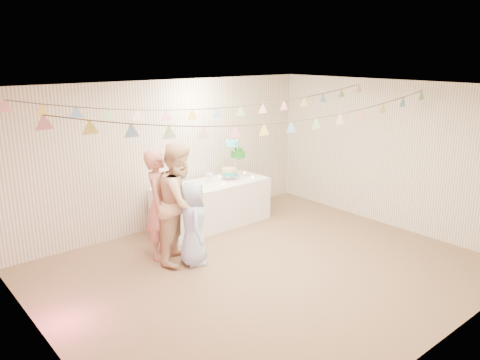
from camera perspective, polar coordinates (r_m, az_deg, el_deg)
floor at (r=6.91m, az=3.05°, el=-10.89°), size 6.00×6.00×0.00m
ceiling at (r=6.21m, az=3.39°, el=11.16°), size 6.00×6.00×0.00m
back_wall at (r=8.38m, az=-8.56°, el=3.11°), size 6.00×6.00×0.00m
front_wall at (r=5.02m, az=23.24°, el=-6.39°), size 6.00×6.00×0.00m
left_wall at (r=5.00m, az=-22.98°, el=-6.45°), size 5.00×5.00×0.00m
right_wall at (r=8.72m, az=17.79°, el=3.01°), size 5.00×5.00×0.00m
table at (r=8.48m, az=-3.44°, el=-2.94°), size 2.11×0.84×0.79m
cake_stand at (r=8.65m, az=-0.78°, el=2.44°), size 0.66×0.39×0.74m
cake_bottom at (r=8.58m, az=-1.30°, el=0.37°), size 0.31×0.31×0.15m
cake_middle at (r=8.83m, az=-0.25°, el=2.62°), size 0.27×0.27×0.22m
cake_top_tier at (r=8.53m, az=-0.97°, el=4.02°), size 0.25×0.25×0.19m
platter at (r=8.05m, az=-6.21°, el=-1.29°), size 0.34×0.34×0.02m
posy at (r=8.39m, az=-3.69°, el=0.02°), size 0.16×0.16×0.18m
person_adult_a at (r=7.14m, az=-9.81°, el=-2.93°), size 0.71×0.73×1.68m
person_adult_b at (r=6.96m, az=-7.25°, el=-2.74°), size 1.11×1.08×1.81m
person_child at (r=6.90m, az=-5.75°, el=-5.27°), size 0.63×0.73×1.26m
bunting_back at (r=7.07m, az=-2.84°, el=9.64°), size 5.60×1.10×0.40m
bunting_front at (r=6.10m, az=4.65°, el=8.41°), size 5.60×0.90×0.36m
tealight_0 at (r=7.81m, az=-7.54°, el=-1.50°), size 0.04×0.04×0.03m
tealight_1 at (r=8.31m, az=-6.16°, el=-0.42°), size 0.04×0.04×0.03m
tealight_2 at (r=8.25m, az=-2.01°, el=-0.46°), size 0.04×0.04×0.03m
tealight_3 at (r=8.73m, az=-2.50°, el=0.43°), size 0.04×0.04×0.03m
tealight_4 at (r=8.72m, az=1.56°, el=0.42°), size 0.04×0.04×0.03m
tealight_5 at (r=9.01m, az=0.55°, el=0.92°), size 0.04×0.04×0.03m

